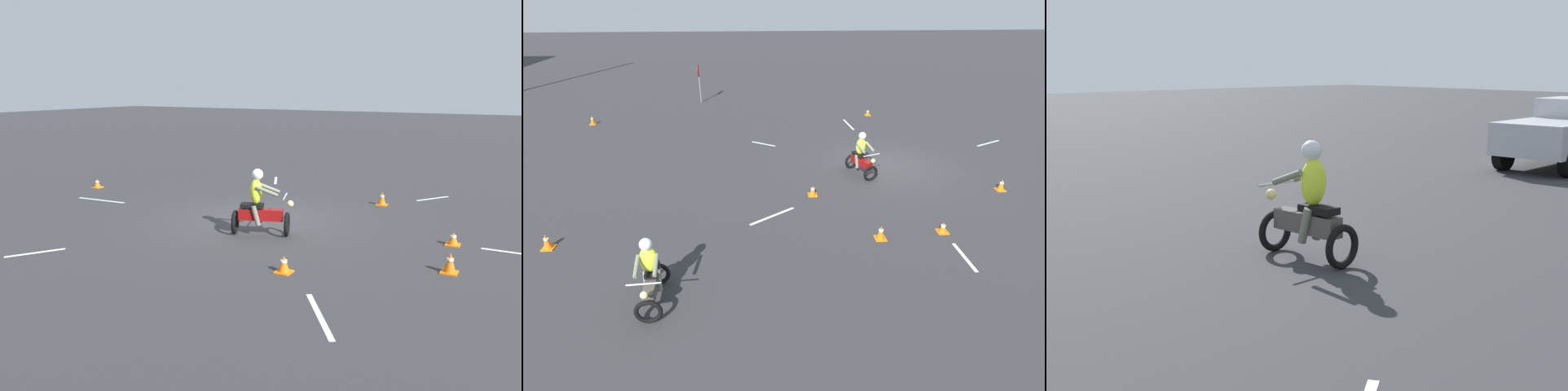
% 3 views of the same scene
% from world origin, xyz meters
% --- Properties ---
extents(ground_plane, '(120.00, 120.00, 0.00)m').
position_xyz_m(ground_plane, '(0.00, 0.00, 0.00)').
color(ground_plane, '#333335').
extents(motorcycle_rider_foreground, '(1.55, 1.06, 1.66)m').
position_xyz_m(motorcycle_rider_foreground, '(-0.76, 1.30, 0.73)').
color(motorcycle_rider_foreground, black).
rests_on(motorcycle_rider_foreground, ground).
extents(motorcycle_rider_background, '(1.53, 0.73, 1.66)m').
position_xyz_m(motorcycle_rider_background, '(-7.56, 7.63, 0.73)').
color(motorcycle_rider_background, black).
rests_on(motorcycle_rider_background, ground).
extents(stop_sign, '(0.70, 0.08, 2.30)m').
position_xyz_m(stop_sign, '(10.92, 8.74, 1.63)').
color(stop_sign, slate).
rests_on(stop_sign, ground).
extents(traffic_cone_near_left, '(0.32, 0.32, 0.46)m').
position_xyz_m(traffic_cone_near_left, '(6.53, 13.89, 0.22)').
color(traffic_cone_near_left, orange).
rests_on(traffic_cone_near_left, ground).
extents(traffic_cone_near_right, '(0.32, 0.32, 0.33)m').
position_xyz_m(traffic_cone_near_right, '(7.31, -1.03, 0.16)').
color(traffic_cone_near_right, orange).
rests_on(traffic_cone_near_right, ground).
extents(traffic_cone_mid_center, '(0.32, 0.32, 0.44)m').
position_xyz_m(traffic_cone_mid_center, '(-5.22, 11.03, 0.21)').
color(traffic_cone_mid_center, orange).
rests_on(traffic_cone_mid_center, ground).
extents(traffic_cone_mid_left, '(0.32, 0.32, 0.42)m').
position_xyz_m(traffic_cone_mid_left, '(-2.50, -3.35, 0.20)').
color(traffic_cone_mid_left, orange).
rests_on(traffic_cone_mid_left, ground).
extents(traffic_cone_far_right, '(0.32, 0.32, 0.31)m').
position_xyz_m(traffic_cone_far_right, '(-5.10, -0.15, 0.15)').
color(traffic_cone_far_right, orange).
rests_on(traffic_cone_far_right, ground).
extents(traffic_cone_far_center, '(0.32, 0.32, 0.35)m').
position_xyz_m(traffic_cone_far_center, '(-2.47, 3.35, 0.17)').
color(traffic_cone_far_center, orange).
rests_on(traffic_cone_far_center, ground).
extents(traffic_cone_far_left, '(0.32, 0.32, 0.42)m').
position_xyz_m(traffic_cone_far_left, '(-5.33, 1.77, 0.20)').
color(traffic_cone_far_left, orange).
rests_on(traffic_cone_far_left, ground).
extents(lane_stripe_e, '(1.84, 0.25, 0.01)m').
position_xyz_m(lane_stripe_e, '(5.63, 0.41, 0.00)').
color(lane_stripe_e, silver).
rests_on(lane_stripe_e, ground).
extents(lane_stripe_ne, '(0.76, 1.11, 0.01)m').
position_xyz_m(lane_stripe_ne, '(2.89, 4.95, 0.00)').
color(lane_stripe_ne, silver).
rests_on(lane_stripe_ne, ground).
extents(lane_stripe_nw, '(1.07, 1.46, 0.01)m').
position_xyz_m(lane_stripe_nw, '(-3.84, 4.80, 0.00)').
color(lane_stripe_nw, silver).
rests_on(lane_stripe_nw, ground).
extents(lane_stripe_w, '(1.31, 0.13, 0.01)m').
position_xyz_m(lane_stripe_w, '(-6.36, -0.23, 0.00)').
color(lane_stripe_w, silver).
rests_on(lane_stripe_w, ground).
extents(lane_stripe_se, '(0.77, 1.42, 0.01)m').
position_xyz_m(lane_stripe_se, '(2.32, -5.47, 0.00)').
color(lane_stripe_se, silver).
rests_on(lane_stripe_se, ground).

